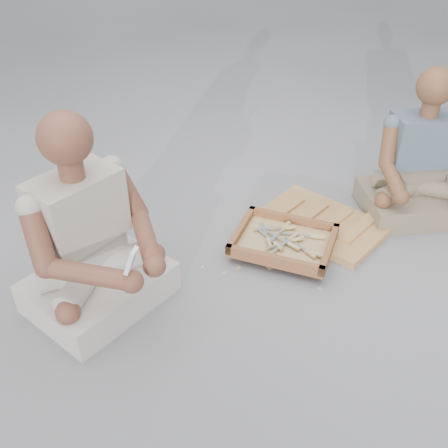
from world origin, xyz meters
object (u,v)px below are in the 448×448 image
at_px(tool_tray, 284,241).
at_px(companion, 418,169).
at_px(craftsman, 91,246).
at_px(carved_panel, 321,223).

relative_size(tool_tray, companion, 0.61).
relative_size(craftsman, companion, 1.09).
height_order(carved_panel, craftsman, craftsman).
relative_size(carved_panel, craftsman, 0.73).
xyz_separation_m(tool_tray, companion, (0.55, 0.65, 0.21)).
distance_m(craftsman, companion, 1.79).
bearing_deg(carved_panel, craftsman, -129.11).
height_order(tool_tray, companion, companion).
bearing_deg(carved_panel, tool_tray, -112.44).
bearing_deg(tool_tray, craftsman, -134.78).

